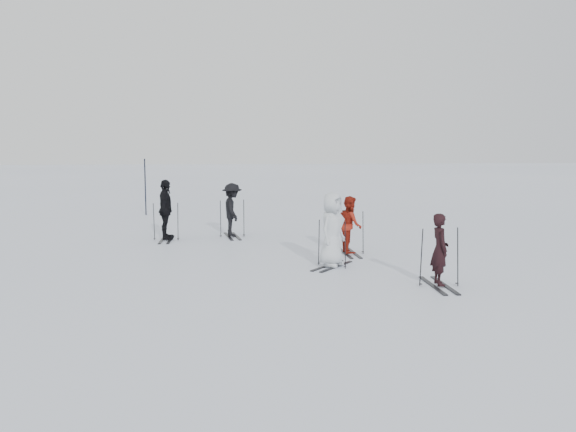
{
  "coord_description": "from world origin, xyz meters",
  "views": [
    {
      "loc": [
        -1.28,
        -16.2,
        3.11
      ],
      "look_at": [
        0.0,
        1.0,
        1.0
      ],
      "focal_mm": 40.0,
      "sensor_mm": 36.0,
      "label": 1
    }
  ],
  "objects_px": {
    "skier_grey": "(332,230)",
    "skier_near_dark": "(440,251)",
    "skier_uphill_left": "(166,210)",
    "piste_marker": "(145,187)",
    "skier_uphill_far": "(232,211)",
    "skier_red": "(350,226)"
  },
  "relations": [
    {
      "from": "skier_grey",
      "to": "skier_near_dark",
      "type": "bearing_deg",
      "value": -102.17
    },
    {
      "from": "skier_uphill_left",
      "to": "piste_marker",
      "type": "height_order",
      "value": "piste_marker"
    },
    {
      "from": "skier_near_dark",
      "to": "skier_uphill_far",
      "type": "distance_m",
      "value": 8.39
    },
    {
      "from": "piste_marker",
      "to": "skier_near_dark",
      "type": "bearing_deg",
      "value": -58.74
    },
    {
      "from": "piste_marker",
      "to": "skier_red",
      "type": "bearing_deg",
      "value": -53.86
    },
    {
      "from": "skier_uphill_left",
      "to": "skier_red",
      "type": "bearing_deg",
      "value": -117.56
    },
    {
      "from": "skier_red",
      "to": "skier_uphill_left",
      "type": "bearing_deg",
      "value": 59.27
    },
    {
      "from": "skier_red",
      "to": "skier_uphill_left",
      "type": "height_order",
      "value": "skier_uphill_left"
    },
    {
      "from": "skier_uphill_left",
      "to": "piste_marker",
      "type": "bearing_deg",
      "value": 13.25
    },
    {
      "from": "skier_uphill_far",
      "to": "skier_uphill_left",
      "type": "bearing_deg",
      "value": 95.28
    },
    {
      "from": "skier_near_dark",
      "to": "skier_grey",
      "type": "height_order",
      "value": "skier_grey"
    },
    {
      "from": "skier_near_dark",
      "to": "piste_marker",
      "type": "distance_m",
      "value": 15.41
    },
    {
      "from": "skier_uphill_far",
      "to": "piste_marker",
      "type": "bearing_deg",
      "value": 21.47
    },
    {
      "from": "skier_grey",
      "to": "piste_marker",
      "type": "relative_size",
      "value": 0.78
    },
    {
      "from": "skier_near_dark",
      "to": "skier_red",
      "type": "xyz_separation_m",
      "value": [
        -1.23,
        3.91,
        0.01
      ]
    },
    {
      "from": "skier_red",
      "to": "skier_grey",
      "type": "xyz_separation_m",
      "value": [
        -0.73,
        -1.7,
        0.13
      ]
    },
    {
      "from": "skier_red",
      "to": "piste_marker",
      "type": "bearing_deg",
      "value": 32.87
    },
    {
      "from": "skier_uphill_far",
      "to": "skier_grey",
      "type": "bearing_deg",
      "value": -162.48
    },
    {
      "from": "skier_uphill_far",
      "to": "skier_near_dark",
      "type": "bearing_deg",
      "value": -157.24
    },
    {
      "from": "piste_marker",
      "to": "skier_uphill_left",
      "type": "bearing_deg",
      "value": -76.65
    },
    {
      "from": "skier_grey",
      "to": "skier_uphill_far",
      "type": "xyz_separation_m",
      "value": [
        -2.46,
        4.92,
        -0.06
      ]
    },
    {
      "from": "skier_red",
      "to": "piste_marker",
      "type": "distance_m",
      "value": 11.47
    }
  ]
}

